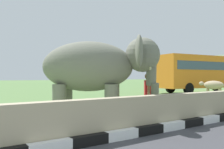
{
  "coord_description": "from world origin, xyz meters",
  "views": [
    {
      "loc": [
        -0.81,
        -1.32,
        1.52
      ],
      "look_at": [
        3.92,
        5.36,
        1.6
      ],
      "focal_mm": 39.27,
      "sensor_mm": 36.0,
      "label": 1
    }
  ],
  "objects_px": {
    "cow_near": "(213,85)",
    "elephant": "(98,67)",
    "person_handler": "(148,94)",
    "bus_orange": "(204,71)"
  },
  "relations": [
    {
      "from": "cow_near",
      "to": "elephant",
      "type": "bearing_deg",
      "value": -163.68
    },
    {
      "from": "person_handler",
      "to": "bus_orange",
      "type": "height_order",
      "value": "bus_orange"
    },
    {
      "from": "bus_orange",
      "to": "elephant",
      "type": "bearing_deg",
      "value": -156.57
    },
    {
      "from": "person_handler",
      "to": "bus_orange",
      "type": "relative_size",
      "value": 0.16
    },
    {
      "from": "elephant",
      "to": "bus_orange",
      "type": "height_order",
      "value": "bus_orange"
    },
    {
      "from": "person_handler",
      "to": "elephant",
      "type": "bearing_deg",
      "value": 158.4
    },
    {
      "from": "elephant",
      "to": "person_handler",
      "type": "bearing_deg",
      "value": -21.6
    },
    {
      "from": "elephant",
      "to": "bus_orange",
      "type": "distance_m",
      "value": 18.11
    },
    {
      "from": "person_handler",
      "to": "bus_orange",
      "type": "distance_m",
      "value": 16.92
    },
    {
      "from": "elephant",
      "to": "person_handler",
      "type": "xyz_separation_m",
      "value": [
        1.68,
        -0.67,
        -0.91
      ]
    }
  ]
}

